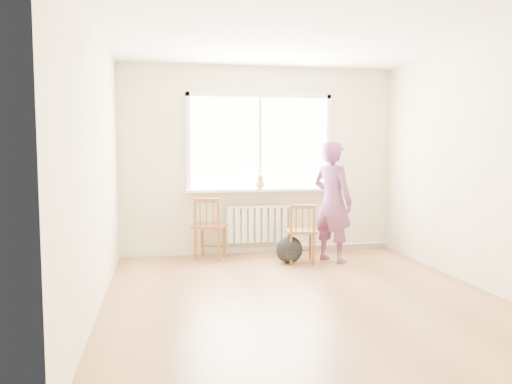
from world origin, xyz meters
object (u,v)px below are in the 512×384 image
backpack (289,250)px  chair_right (301,233)px  chair_left (209,228)px  cat (259,182)px  person (332,202)px

backpack → chair_right: bearing=-3.2°
chair_left → chair_right: bearing=-179.0°
cat → chair_right: bearing=-46.6°
chair_left → person: bearing=-173.7°
chair_right → backpack: bearing=5.2°
cat → backpack: bearing=-57.5°
chair_right → cat: cat is taller
chair_right → cat: size_ratio=2.16×
cat → backpack: (0.29, -0.59, -0.87)m
chair_left → backpack: size_ratio=2.39×
chair_right → person: bearing=-170.9°
cat → backpack: size_ratio=1.02×
chair_left → cat: cat is taller
chair_right → person: (0.43, 0.01, 0.41)m
chair_right → person: size_ratio=0.49×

